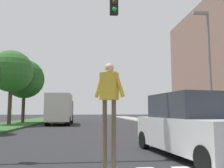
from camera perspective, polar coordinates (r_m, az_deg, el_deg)
name	(u,v)px	position (r m, az deg, el deg)	size (l,w,h in m)	color
ground_plane	(88,123)	(27.78, -5.92, -9.48)	(140.00, 140.00, 0.00)	#262628
median_strip	(17,124)	(26.79, -22.08, -8.98)	(4.27, 64.00, 0.15)	#2D5B28
tree_far	(11,71)	(25.18, -23.29, 2.85)	(4.15, 4.15, 7.26)	#4C3823
tree_distant	(25,79)	(28.37, -20.53, 1.13)	(4.40, 4.40, 7.09)	#4C3823
sidewalk_right	(159,123)	(26.99, 11.36, -9.31)	(3.00, 64.00, 0.15)	#9E9991
street_lamp_right	(208,59)	(15.69, 22.39, 5.63)	(1.02, 0.24, 7.50)	slate
pedestrian_performer	(109,99)	(5.27, -0.67, -3.78)	(0.70, 0.43, 2.49)	brown
suv_crossing	(191,126)	(7.90, 18.61, -9.69)	(2.53, 4.82, 1.97)	silver
sedan_midblock	(60,117)	(25.13, -12.53, -7.88)	(2.04, 4.18, 1.69)	silver
sedan_distant	(64,116)	(34.09, -11.50, -7.56)	(2.21, 4.46, 1.65)	#474C51
truck_box_delivery	(60,109)	(25.08, -12.49, -5.93)	(2.40, 6.20, 3.10)	navy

